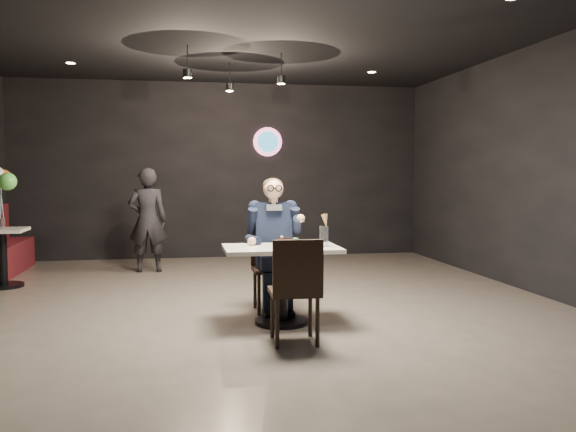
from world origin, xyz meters
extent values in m
plane|color=#6C625A|center=(0.00, 0.00, 0.00)|extent=(9.00, 9.00, 0.00)
cube|color=black|center=(0.00, 2.00, 2.88)|extent=(1.40, 1.20, 0.36)
cube|color=white|center=(0.25, -0.33, 0.38)|extent=(1.10, 0.70, 0.75)
cube|color=black|center=(0.25, 0.22, 0.46)|extent=(0.42, 0.46, 0.92)
cube|color=black|center=(0.25, -1.01, 0.46)|extent=(0.43, 0.47, 0.92)
cube|color=black|center=(0.25, 0.22, 0.72)|extent=(0.60, 0.80, 1.44)
cylinder|color=white|center=(0.28, -0.44, 0.76)|extent=(0.20, 0.20, 0.01)
cube|color=black|center=(0.26, -0.41, 0.80)|extent=(0.12, 0.11, 0.07)
ellipsoid|color=#2C862C|center=(0.36, -0.46, 0.84)|extent=(0.06, 0.04, 0.01)
cylinder|color=silver|center=(0.66, -0.37, 0.85)|extent=(0.09, 0.09, 0.19)
cone|color=#DAB459|center=(0.66, -0.41, 1.00)|extent=(0.08, 0.08, 0.13)
cube|color=#420E10|center=(-3.25, 3.15, 0.49)|extent=(0.49, 1.96, 0.98)
cube|color=white|center=(-2.95, 2.15, 0.36)|extent=(0.58, 0.58, 0.72)
cylinder|color=silver|center=(-2.95, 2.15, 0.82)|extent=(0.09, 0.09, 0.14)
cube|color=yellow|center=(-2.95, 2.15, 1.24)|extent=(0.41, 0.41, 0.68)
imported|color=black|center=(-1.18, 3.08, 0.77)|extent=(0.57, 0.39, 1.53)
camera|label=1|loc=(-0.70, -6.07, 1.45)|focal=38.00mm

